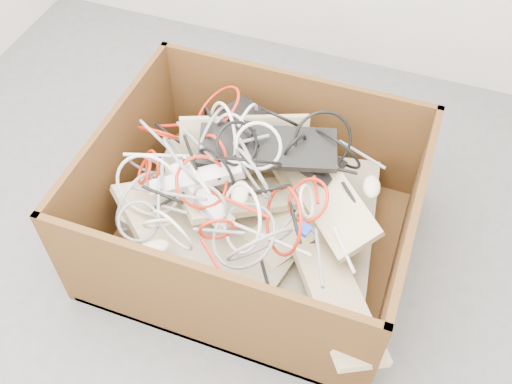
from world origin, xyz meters
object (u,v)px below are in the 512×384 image
(power_strip_right, at_px, (201,195))
(vga_plug, at_px, (304,229))
(power_strip_left, at_px, (197,179))
(cardboard_box, at_px, (250,222))

(power_strip_right, xyz_separation_m, vga_plug, (0.38, -0.03, 0.02))
(power_strip_left, bearing_deg, vga_plug, -34.61)
(power_strip_left, bearing_deg, cardboard_box, -5.82)
(vga_plug, bearing_deg, cardboard_box, 167.75)
(power_strip_left, relative_size, power_strip_right, 1.11)
(cardboard_box, distance_m, vga_plug, 0.36)
(cardboard_box, height_order, vga_plug, cardboard_box)
(cardboard_box, height_order, power_strip_right, cardboard_box)
(cardboard_box, xyz_separation_m, power_strip_left, (-0.17, -0.06, 0.25))
(cardboard_box, bearing_deg, power_strip_right, -145.44)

